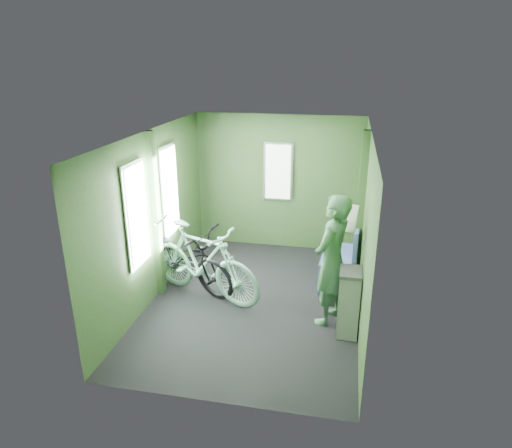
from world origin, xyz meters
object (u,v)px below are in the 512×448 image
(passenger, at_px, (332,260))
(bench_seat, at_px, (341,265))
(bicycle_black, at_px, (183,287))
(bicycle_mint, at_px, (204,297))
(waste_box, at_px, (349,302))

(passenger, xyz_separation_m, bench_seat, (0.12, 1.07, -0.56))
(passenger, bearing_deg, bicycle_black, -77.85)
(bicycle_black, height_order, bench_seat, bench_seat)
(bicycle_black, bearing_deg, bicycle_mint, -95.91)
(bench_seat, bearing_deg, waste_box, -80.95)
(bicycle_mint, relative_size, bench_seat, 1.92)
(bicycle_black, relative_size, bench_seat, 1.97)
(bicycle_black, distance_m, bench_seat, 2.36)
(passenger, bearing_deg, bench_seat, -161.94)
(bicycle_mint, xyz_separation_m, bench_seat, (1.87, 0.83, 0.29))
(passenger, relative_size, bench_seat, 1.74)
(bicycle_mint, distance_m, waste_box, 2.08)
(bicycle_black, xyz_separation_m, bicycle_mint, (0.40, -0.23, 0.00))
(bicycle_mint, bearing_deg, passenger, -76.39)
(passenger, xyz_separation_m, waste_box, (0.23, -0.24, -0.42))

